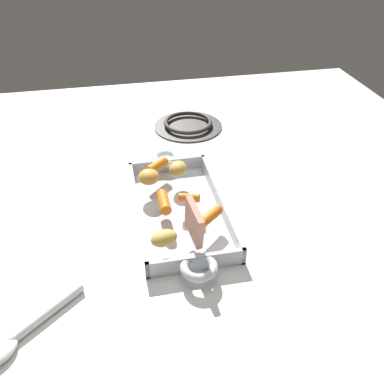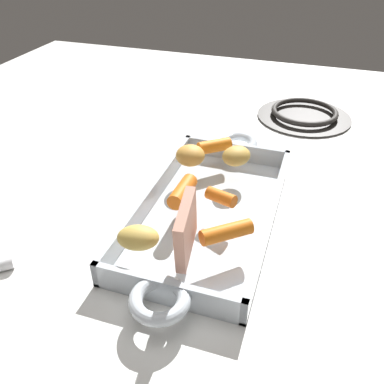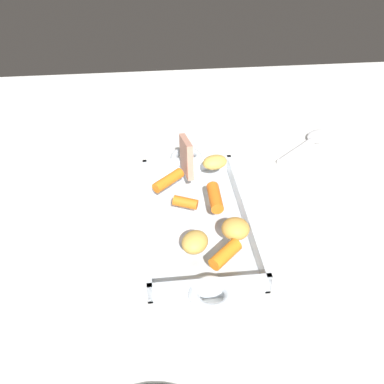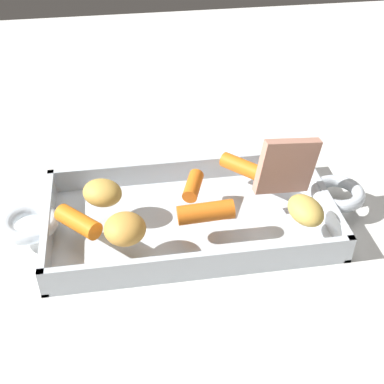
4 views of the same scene
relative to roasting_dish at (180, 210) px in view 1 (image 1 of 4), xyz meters
The scene contains 12 objects.
ground_plane 0.01m from the roasting_dish, ahead, with size 1.63×1.63×0.00m, color silver.
roasting_dish is the anchor object (origin of this frame).
roast_slice_outer 0.14m from the roasting_dish, behind, with size 0.01×0.07×0.07m, color tan.
baby_carrot_southeast 0.05m from the roasting_dish, 111.72° to the left, with size 0.02×0.02×0.07m, color orange.
baby_carrot_southwest 0.14m from the roasting_dish, 12.56° to the left, with size 0.02×0.02×0.06m, color orange.
baby_carrot_long 0.04m from the roasting_dish, 111.81° to the right, with size 0.02×0.02×0.05m, color orange.
baby_carrot_center_left 0.10m from the roasting_dish, 150.25° to the right, with size 0.02×0.02×0.07m, color orange.
potato_near_roast 0.12m from the roasting_dish, ahead, with size 0.04×0.05×0.03m, color gold.
potato_halved 0.11m from the roasting_dish, 34.68° to the left, with size 0.05×0.05×0.03m, color gold.
potato_golden_small 0.15m from the roasting_dish, 157.71° to the left, with size 0.05×0.04×0.03m, color gold.
stove_burner_rear 0.43m from the roasting_dish, 13.75° to the right, with size 0.21×0.21×0.02m.
serving_spoon 0.42m from the roasting_dish, 130.31° to the left, with size 0.16×0.18×0.02m.
Camera 1 is at (-0.74, 0.13, 0.60)m, focal length 39.79 mm.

